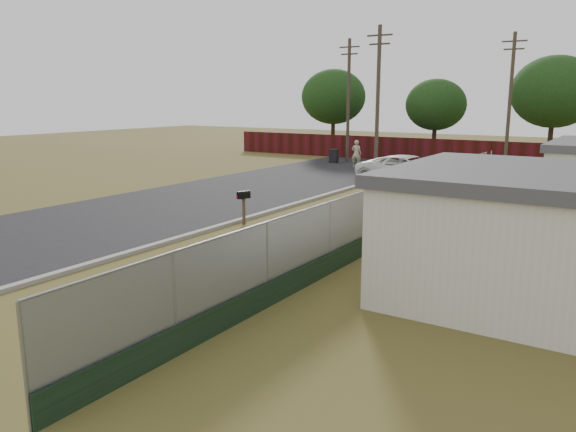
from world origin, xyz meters
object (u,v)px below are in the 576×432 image
Objects in this scene: fire_hydrant at (131,293)px; pickup_truck at (410,171)px; mailbox at (244,198)px; pedestrian at (356,154)px; trash_bin at (334,156)px.

pickup_truck reaches higher than fire_hydrant.
pedestrian is at bearing 103.14° from mailbox.
pedestrian reaches higher than pickup_truck.
pedestrian is 1.89× the size of trash_bin.
pickup_truck is at bearing 82.24° from mailbox.
fire_hydrant is 0.95× the size of trash_bin.
fire_hydrant is 0.16× the size of pickup_truck.
trash_bin is at bearing -41.77° from pedestrian.
pedestrian reaches higher than trash_bin.
mailbox reaches higher than trash_bin.
trash_bin is (-2.68, 1.70, -0.44)m from pedestrian.
mailbox is at bearing -70.98° from trash_bin.
fire_hydrant is 0.50× the size of pedestrian.
pickup_truck is at bearing 94.25° from fire_hydrant.
trash_bin is (-10.41, 29.07, 0.07)m from fire_hydrant.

